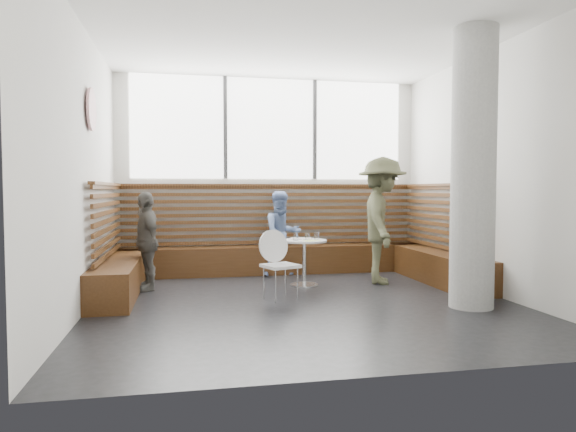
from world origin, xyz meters
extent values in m
cube|color=silver|center=(0.00, 0.00, 1.60)|extent=(5.00, 5.00, 3.20)
cube|color=black|center=(0.00, 0.00, 0.00)|extent=(5.00, 5.00, 0.01)
cube|color=white|center=(0.00, 0.00, 3.20)|extent=(5.00, 5.00, 0.01)
cube|color=white|center=(0.00, 2.48, 2.38)|extent=(4.50, 0.02, 1.65)
cube|color=#3F3F42|center=(-0.75, 2.46, 2.38)|extent=(0.06, 0.04, 1.65)
cube|color=#3F3F42|center=(0.75, 2.46, 2.38)|extent=(0.06, 0.04, 1.65)
cube|color=#38200E|center=(0.00, 2.25, 0.23)|extent=(5.00, 0.50, 0.45)
cube|color=#38200E|center=(-2.25, 1.25, 0.23)|extent=(0.50, 2.50, 0.45)
cube|color=#38200E|center=(2.25, 1.25, 0.23)|extent=(0.50, 2.50, 0.45)
cube|color=#3C220F|center=(0.00, 2.42, 0.95)|extent=(4.88, 0.08, 0.98)
cube|color=#3C220F|center=(-2.42, 1.25, 0.95)|extent=(0.08, 2.38, 0.98)
cube|color=#3C220F|center=(2.42, 1.25, 0.95)|extent=(0.08, 2.38, 0.98)
cylinder|color=gray|center=(1.85, -0.60, 1.60)|extent=(0.50, 0.50, 3.20)
cylinder|color=white|center=(-2.46, 0.40, 2.30)|extent=(0.03, 0.50, 0.50)
cylinder|color=silver|center=(0.25, 1.08, 0.01)|extent=(0.40, 0.40, 0.02)
cylinder|color=silver|center=(0.25, 1.08, 0.33)|extent=(0.06, 0.06, 0.63)
cylinder|color=#B7B7BA|center=(0.25, 1.08, 0.64)|extent=(0.64, 0.64, 0.03)
cube|color=white|center=(-0.25, 0.23, 0.42)|extent=(0.39, 0.37, 0.04)
cylinder|color=white|center=(-0.25, 0.40, 0.66)|extent=(0.41, 0.09, 0.41)
cylinder|color=silver|center=(-0.41, 0.09, 0.20)|extent=(0.02, 0.02, 0.40)
cylinder|color=silver|center=(-0.09, 0.09, 0.20)|extent=(0.02, 0.02, 0.40)
cylinder|color=silver|center=(-0.41, 0.37, 0.20)|extent=(0.02, 0.02, 0.40)
cylinder|color=silver|center=(-0.09, 0.37, 0.20)|extent=(0.02, 0.02, 0.40)
imported|color=#4A4C33|center=(1.41, 1.07, 0.92)|extent=(1.03, 1.35, 1.84)
imported|color=#6780B4|center=(0.10, 1.99, 0.67)|extent=(0.77, 0.67, 1.34)
imported|color=#55534D|center=(-1.92, 1.21, 0.67)|extent=(0.56, 0.85, 1.34)
cylinder|color=white|center=(0.18, 1.21, 0.66)|extent=(0.22, 0.22, 0.02)
cylinder|color=white|center=(0.29, 1.21, 0.66)|extent=(0.21, 0.21, 0.01)
cylinder|color=white|center=(0.11, 1.02, 0.71)|extent=(0.07, 0.07, 0.11)
cylinder|color=white|center=(0.28, 0.99, 0.71)|extent=(0.06, 0.06, 0.10)
cylinder|color=white|center=(0.43, 1.10, 0.71)|extent=(0.07, 0.07, 0.11)
cube|color=#A5C64C|center=(0.32, 0.93, 0.66)|extent=(0.26, 0.22, 0.00)
camera|label=1|loc=(-1.38, -5.97, 1.36)|focal=32.00mm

